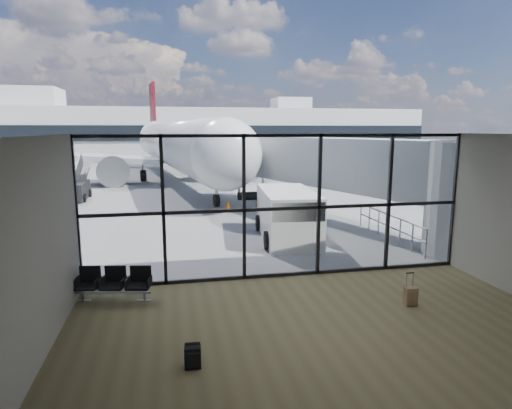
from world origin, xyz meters
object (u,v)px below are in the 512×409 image
object	(u,v)px
belt_loader	(74,190)
mobile_stairs	(66,191)
seating_row	(114,282)
suitcase	(411,296)
backpack	(193,357)
airliner	(175,145)
service_van	(288,215)

from	to	relation	value
belt_loader	mobile_stairs	size ratio (longest dim) A/B	1.27
seating_row	suitcase	distance (m)	8.02
belt_loader	backpack	bearing A→B (deg)	-74.39
backpack	airliner	bearing A→B (deg)	93.38
backpack	seating_row	bearing A→B (deg)	119.85
backpack	service_van	xyz separation A→B (m)	(4.51, 9.21, 0.84)
airliner	belt_loader	size ratio (longest dim) A/B	9.17
suitcase	service_van	bearing A→B (deg)	99.89
backpack	suitcase	size ratio (longest dim) A/B	0.54
backpack	service_van	distance (m)	10.30
service_van	mobile_stairs	xyz separation A→B (m)	(-11.59, 12.85, -0.50)
backpack	mobile_stairs	world-z (taller)	mobile_stairs
seating_row	suitcase	bearing A→B (deg)	-3.80
belt_loader	service_van	bearing A→B (deg)	-50.16
service_van	backpack	bearing A→B (deg)	-110.46
seating_row	belt_loader	distance (m)	18.71
backpack	service_van	size ratio (longest dim) A/B	0.10
seating_row	backpack	bearing A→B (deg)	-52.89
service_van	belt_loader	world-z (taller)	service_van
seating_row	suitcase	size ratio (longest dim) A/B	2.30
service_van	belt_loader	bearing A→B (deg)	136.42
backpack	suitcase	distance (m)	6.12
seating_row	airliner	size ratio (longest dim) A/B	0.05
seating_row	belt_loader	bearing A→B (deg)	115.41
suitcase	seating_row	bearing A→B (deg)	164.88
backpack	suitcase	world-z (taller)	suitcase
seating_row	suitcase	world-z (taller)	seating_row
seating_row	mobile_stairs	bearing A→B (deg)	116.95
mobile_stairs	seating_row	bearing A→B (deg)	-70.95
seating_row	backpack	distance (m)	4.37
backpack	mobile_stairs	bearing A→B (deg)	111.59
airliner	belt_loader	world-z (taller)	airliner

